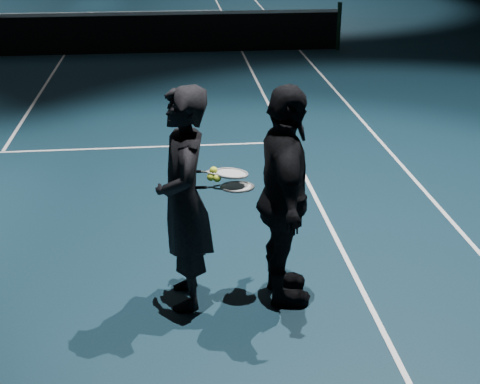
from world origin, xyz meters
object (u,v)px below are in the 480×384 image
at_px(racket_upper, 231,173).
at_px(tennis_balls, 214,176).
at_px(player_a, 184,200).
at_px(player_b, 284,198).
at_px(racket_lower, 237,187).

distance_m(racket_upper, tennis_balls, 0.15).
distance_m(player_a, player_b, 0.85).
bearing_deg(player_b, tennis_balls, 87.78).
bearing_deg(racket_lower, racket_upper, 141.34).
xyz_separation_m(player_a, tennis_balls, (0.25, -0.01, 0.22)).
xyz_separation_m(player_a, racket_lower, (0.45, -0.03, 0.11)).
distance_m(player_a, racket_upper, 0.46).
bearing_deg(player_a, racket_lower, 83.87).
height_order(player_b, tennis_balls, player_b).
distance_m(racket_lower, tennis_balls, 0.22).
distance_m(player_a, tennis_balls, 0.33).
height_order(player_a, player_b, same).
height_order(player_a, tennis_balls, player_a).
bearing_deg(racket_upper, racket_lower, -42.66).
xyz_separation_m(player_a, racket_upper, (0.40, 0.02, 0.22)).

